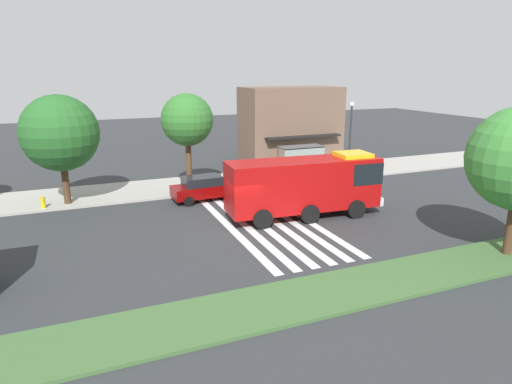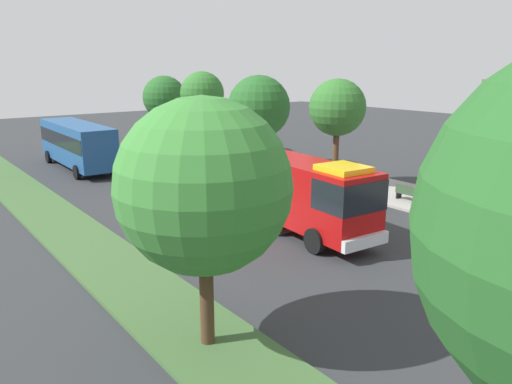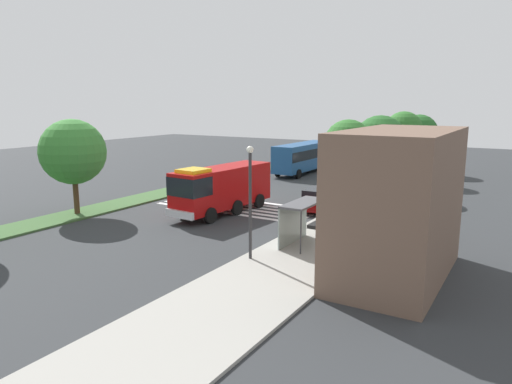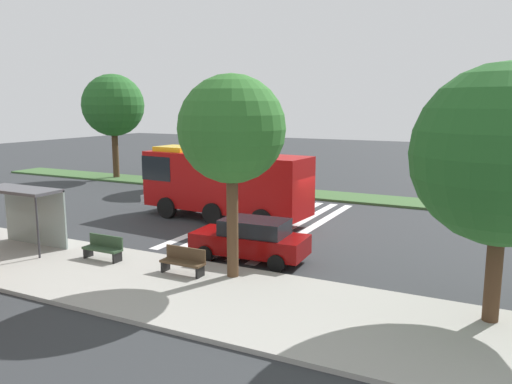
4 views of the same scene
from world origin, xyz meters
TOP-DOWN VIEW (x-y plane):
  - ground_plane at (0.00, 0.00)m, footprint 120.00×120.00m
  - sidewalk at (0.00, 9.69)m, footprint 60.00×5.39m
  - median_strip at (0.00, -8.50)m, footprint 60.00×3.00m
  - crosswalk at (1.95, 0.00)m, footprint 4.95×12.59m
  - fire_truck at (4.65, 0.21)m, footprint 9.36×3.23m
  - parked_car_west at (-23.08, 5.80)m, footprint 4.38×2.16m
  - parked_car_mid at (-0.09, 5.79)m, footprint 4.48×2.19m
  - transit_bus at (-16.68, -3.15)m, footprint 10.62×3.00m
  - bus_stop_shelter at (8.74, 8.55)m, footprint 3.50×1.40m
  - bench_near_shelter at (4.74, 8.54)m, footprint 1.60×0.50m
  - bench_west_of_shelter at (1.10, 8.54)m, footprint 1.60×0.50m
  - street_lamp at (12.40, 7.60)m, footprint 0.36×0.36m
  - storefront_building at (10.65, 14.58)m, footprint 8.81×5.21m
  - sidewalk_tree_far_west at (-23.78, 8.00)m, footprint 4.28×4.28m
  - sidewalk_tree_west at (-16.63, 8.00)m, footprint 3.84×3.84m
  - sidewalk_tree_center at (-8.55, 8.00)m, footprint 4.72×4.72m
  - sidewalk_tree_east at (-0.54, 8.00)m, footprint 3.55×3.55m
  - median_tree_far_west at (10.36, -8.50)m, footprint 4.65×4.65m
  - fire_hydrant at (-9.95, 7.50)m, footprint 0.28×0.28m

SIDE VIEW (x-z plane):
  - ground_plane at x=0.00m, z-range 0.00..0.00m
  - crosswalk at x=1.95m, z-range 0.00..0.01m
  - sidewalk at x=0.00m, z-range 0.00..0.14m
  - median_strip at x=0.00m, z-range 0.00..0.14m
  - fire_hydrant at x=-9.95m, z-range 0.14..0.84m
  - bench_near_shelter at x=4.74m, z-range 0.14..1.04m
  - bench_west_of_shelter at x=1.10m, z-range 0.14..1.04m
  - parked_car_mid at x=-0.09m, z-range 0.03..1.66m
  - parked_car_west at x=-23.08m, z-range 0.02..1.76m
  - bus_stop_shelter at x=8.74m, z-range 0.66..3.12m
  - fire_truck at x=4.65m, z-range 0.17..3.85m
  - transit_bus at x=-16.68m, z-range 0.33..3.76m
  - storefront_building at x=10.65m, z-range 0.00..6.92m
  - street_lamp at x=12.40m, z-range 0.69..6.54m
  - sidewalk_tree_far_west at x=-23.78m, z-range 1.27..7.85m
  - median_tree_far_west at x=10.36m, z-range 1.21..8.04m
  - sidewalk_tree_center at x=-8.55m, z-range 1.20..8.06m
  - sidewalk_tree_east at x=-0.54m, z-range 1.70..8.47m
  - sidewalk_tree_west at x=-16.63m, z-range 1.70..8.75m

